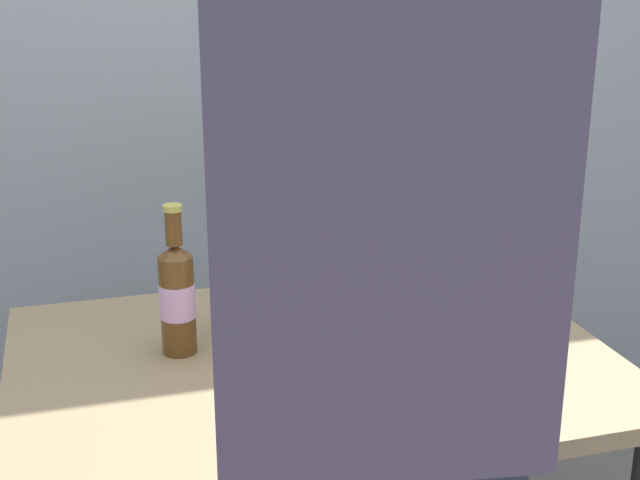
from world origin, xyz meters
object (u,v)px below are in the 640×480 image
object	(u,v)px
beer_bottle_green	(177,295)
person_figure	(372,457)
laptop	(419,316)
beer_bottle_dark	(267,294)
beer_bottle_brown	(238,288)

from	to	relation	value
beer_bottle_green	person_figure	size ratio (longest dim) A/B	0.18
laptop	beer_bottle_dark	world-z (taller)	beer_bottle_dark
laptop	beer_bottle_dark	xyz separation A→B (m)	(-0.32, 0.07, 0.06)
beer_bottle_brown	person_figure	size ratio (longest dim) A/B	0.15
beer_bottle_dark	beer_bottle_green	xyz separation A→B (m)	(-0.18, 0.01, 0.01)
beer_bottle_green	person_figure	world-z (taller)	person_figure
beer_bottle_dark	beer_bottle_brown	xyz separation A→B (m)	(-0.04, 0.09, -0.01)
beer_bottle_brown	beer_bottle_green	bearing A→B (deg)	-152.60
beer_bottle_brown	person_figure	world-z (taller)	person_figure
beer_bottle_dark	beer_bottle_brown	size ratio (longest dim) A/B	1.08
laptop	beer_bottle_brown	xyz separation A→B (m)	(-0.36, 0.16, 0.05)
beer_bottle_dark	person_figure	size ratio (longest dim) A/B	0.17
beer_bottle_dark	person_figure	xyz separation A→B (m)	(-0.03, -0.76, 0.07)
laptop	beer_bottle_dark	distance (m)	0.33
person_figure	laptop	bearing A→B (deg)	63.02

